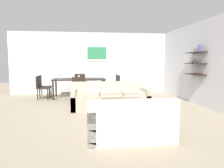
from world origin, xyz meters
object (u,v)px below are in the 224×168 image
object	(u,v)px
dining_chair_foot	(79,88)
apple_on_coffee_table	(115,103)
dining_chair_left_near	(41,86)
wine_glass_left_far	(60,75)
wine_glass_right_near	(98,76)
dining_chair_left_far	(43,85)
dining_chair_right_near	(116,85)
wine_glass_right_far	(98,75)
wine_glass_foot	(79,76)
dining_chair_right_far	(114,84)
decorative_bowl	(127,101)
wine_glass_left_near	(60,76)
dining_table	(79,80)
dining_chair_head	(80,83)
loveseat_white	(129,123)
sofa_beige	(110,99)
coffee_table	(126,111)
candle_jar	(139,103)

from	to	relation	value
dining_chair_foot	apple_on_coffee_table	bearing A→B (deg)	-69.18
dining_chair_left_near	wine_glass_left_far	bearing A→B (deg)	24.32
dining_chair_foot	wine_glass_right_near	size ratio (longest dim) A/B	5.53
dining_chair_left_far	wine_glass_left_far	size ratio (longest dim) A/B	4.92
dining_chair_right_near	wine_glass_left_far	world-z (taller)	wine_glass_left_far
wine_glass_right_far	dining_chair_left_near	bearing A→B (deg)	-171.79
dining_chair_foot	wine_glass_foot	xyz separation A→B (m)	(-0.00, 0.47, 0.36)
wine_glass_left_far	dining_chair_right_far	bearing A→B (deg)	2.40
decorative_bowl	wine_glass_left_near	bearing A→B (deg)	123.24
dining_table	apple_on_coffee_table	bearing A→B (deg)	-74.18
dining_table	dining_chair_head	bearing A→B (deg)	90.00
wine_glass_left_near	dining_chair_head	bearing A→B (deg)	52.76
dining_chair_right_near	wine_glass_right_near	world-z (taller)	wine_glass_right_near
wine_glass_foot	dining_chair_right_near	bearing A→B (deg)	7.40
dining_chair_head	wine_glass_right_far	size ratio (longest dim) A/B	4.75
apple_on_coffee_table	dining_chair_right_far	distance (m)	3.56
apple_on_coffee_table	wine_glass_foot	xyz separation A→B (m)	(-0.94, 2.95, 0.44)
dining_chair_head	dining_chair_right_near	bearing A→B (deg)	-36.59
decorative_bowl	loveseat_white	bearing A→B (deg)	-100.08
apple_on_coffee_table	dining_chair_head	size ratio (longest dim) A/B	0.09
sofa_beige	apple_on_coffee_table	size ratio (longest dim) A/B	29.10
apple_on_coffee_table	wine_glass_left_near	distance (m)	3.66
dining_chair_left_far	dining_chair_left_near	distance (m)	0.40
loveseat_white	wine_glass_left_near	xyz separation A→B (m)	(-1.76, 4.42, 0.58)
dining_table	wine_glass_left_far	distance (m)	0.76
dining_chair_right_near	dining_chair_left_near	size ratio (longest dim) A/B	1.00
coffee_table	candle_jar	bearing A→B (deg)	-22.47
dining_table	candle_jar	bearing A→B (deg)	-65.47
dining_chair_right_far	sofa_beige	bearing A→B (deg)	-101.46
apple_on_coffee_table	dining_chair_left_near	size ratio (longest dim) A/B	0.09
sofa_beige	wine_glass_right_near	xyz separation A→B (m)	(-0.24, 1.87, 0.57)
decorative_bowl	wine_glass_foot	world-z (taller)	wine_glass_foot
apple_on_coffee_table	wine_glass_left_far	xyz separation A→B (m)	(-1.67, 3.44, 0.45)
wine_glass_right_near	wine_glass_left_far	xyz separation A→B (m)	(-1.46, 0.22, 0.01)
coffee_table	wine_glass_right_far	world-z (taller)	wine_glass_right_far
apple_on_coffee_table	wine_glass_left_far	world-z (taller)	wine_glass_left_far
loveseat_white	dining_chair_left_near	bearing A→B (deg)	119.42
sofa_beige	decorative_bowl	xyz separation A→B (m)	(0.30, -1.18, 0.13)
sofa_beige	dining_table	world-z (taller)	sofa_beige
dining_chair_foot	wine_glass_foot	size ratio (longest dim) A/B	5.59
coffee_table	wine_glass_right_near	bearing A→B (deg)	99.39
dining_chair_foot	wine_glass_right_far	world-z (taller)	wine_glass_right_far
dining_chair_left_far	loveseat_white	bearing A→B (deg)	-62.69
dining_chair_right_near	dining_chair_left_far	xyz separation A→B (m)	(-2.83, 0.40, 0.00)
decorative_bowl	dining_table	world-z (taller)	dining_table
dining_chair_left_far	wine_glass_left_far	world-z (taller)	wine_glass_left_far
loveseat_white	dining_chair_foot	distance (m)	3.83
decorative_bowl	apple_on_coffee_table	distance (m)	0.37
wine_glass_right_far	wine_glass_foot	size ratio (longest dim) A/B	1.18
dining_chair_right_far	wine_glass_foot	world-z (taller)	wine_glass_foot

